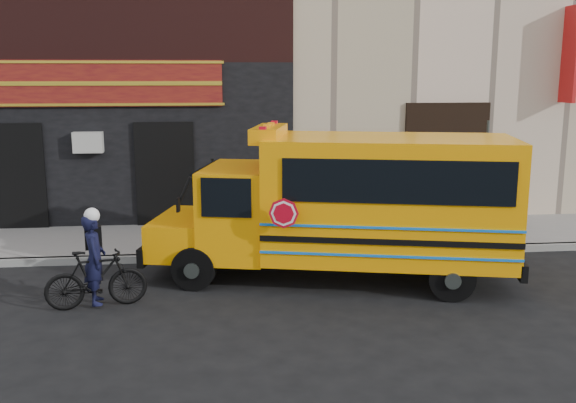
% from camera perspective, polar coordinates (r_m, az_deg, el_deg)
% --- Properties ---
extents(ground, '(120.00, 120.00, 0.00)m').
position_cam_1_polar(ground, '(11.42, 3.47, -8.62)').
color(ground, black).
rests_on(ground, ground).
extents(curb, '(40.00, 0.20, 0.15)m').
position_cam_1_polar(curb, '(13.84, 1.73, -4.67)').
color(curb, gray).
rests_on(curb, ground).
extents(sidewalk, '(40.00, 3.00, 0.15)m').
position_cam_1_polar(sidewalk, '(15.28, 0.99, -3.13)').
color(sidewalk, slate).
rests_on(sidewalk, ground).
extents(building, '(20.00, 10.70, 12.00)m').
position_cam_1_polar(building, '(21.23, -1.22, 17.39)').
color(building, beige).
rests_on(building, sidewalk).
extents(school_bus, '(7.20, 3.63, 2.92)m').
position_cam_1_polar(school_bus, '(12.11, 5.73, -0.07)').
color(school_bus, black).
rests_on(school_bus, ground).
extents(sign_pole, '(0.11, 0.24, 2.86)m').
position_cam_1_polar(sign_pole, '(15.10, 17.12, 2.07)').
color(sign_pole, '#3B423E').
rests_on(sign_pole, ground).
extents(bicycle, '(1.73, 0.79, 1.01)m').
position_cam_1_polar(bicycle, '(11.30, -16.70, -6.61)').
color(bicycle, black).
rests_on(bicycle, ground).
extents(cyclist, '(0.47, 0.62, 1.55)m').
position_cam_1_polar(cyclist, '(11.31, -16.81, -5.17)').
color(cyclist, black).
rests_on(cyclist, ground).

